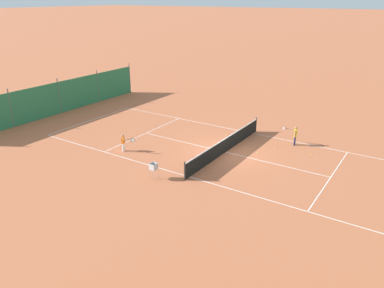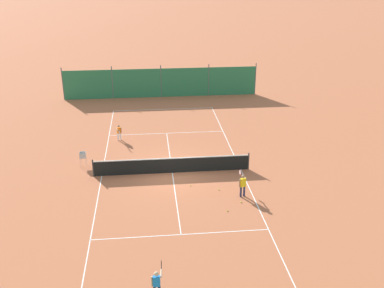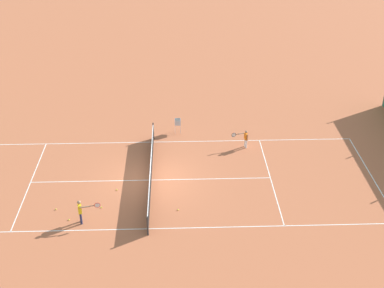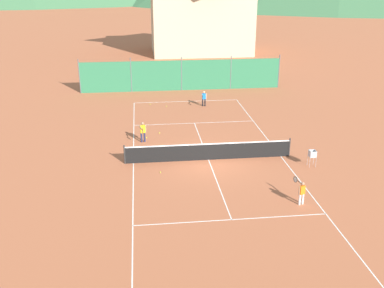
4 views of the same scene
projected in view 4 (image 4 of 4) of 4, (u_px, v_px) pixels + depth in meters
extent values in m
plane|color=#B7603D|center=(209.00, 160.00, 24.66)|extent=(600.00, 600.00, 0.00)
cube|color=white|center=(186.00, 101.00, 35.68)|extent=(8.25, 0.05, 0.01)
cube|color=white|center=(133.00, 163.00, 24.21)|extent=(0.05, 23.85, 0.01)
cube|color=white|center=(281.00, 156.00, 25.10)|extent=(0.05, 23.85, 0.01)
cube|color=white|center=(194.00, 123.00, 30.58)|extent=(8.20, 0.05, 0.01)
cube|color=white|center=(232.00, 220.00, 18.73)|extent=(8.20, 0.05, 0.01)
cube|color=white|center=(209.00, 160.00, 24.66)|extent=(0.05, 12.80, 0.01)
cylinder|color=#2D2D2D|center=(125.00, 155.00, 23.97)|extent=(0.08, 0.08, 1.06)
cylinder|color=#2D2D2D|center=(289.00, 147.00, 24.96)|extent=(0.08, 0.08, 1.06)
cube|color=black|center=(209.00, 152.00, 24.49)|extent=(9.10, 0.02, 0.91)
cube|color=white|center=(209.00, 144.00, 24.32)|extent=(9.10, 0.04, 0.06)
cube|color=#2D754C|center=(182.00, 75.00, 38.54)|extent=(17.20, 0.04, 2.60)
cylinder|color=#59595E|center=(79.00, 76.00, 37.55)|extent=(0.08, 0.08, 2.90)
cylinder|color=#59595E|center=(131.00, 75.00, 38.02)|extent=(0.08, 0.08, 2.90)
cylinder|color=#59595E|center=(182.00, 74.00, 38.49)|extent=(0.08, 0.08, 2.90)
cylinder|color=#59595E|center=(231.00, 72.00, 38.96)|extent=(0.08, 0.08, 2.90)
cylinder|color=#59595E|center=(279.00, 71.00, 39.42)|extent=(0.08, 0.08, 2.90)
cylinder|color=white|center=(300.00, 199.00, 19.84)|extent=(0.09, 0.09, 0.52)
cylinder|color=white|center=(303.00, 199.00, 19.90)|extent=(0.09, 0.09, 0.52)
cube|color=orange|center=(302.00, 190.00, 19.70)|extent=(0.28, 0.21, 0.40)
sphere|color=#A37556|center=(303.00, 184.00, 19.59)|extent=(0.16, 0.16, 0.16)
cylinder|color=#A37556|center=(299.00, 191.00, 19.64)|extent=(0.06, 0.06, 0.40)
cylinder|color=#A37556|center=(303.00, 184.00, 19.88)|extent=(0.18, 0.40, 0.06)
cylinder|color=black|center=(299.00, 182.00, 20.12)|extent=(0.08, 0.18, 0.03)
torus|color=black|center=(295.00, 179.00, 20.32)|extent=(0.11, 0.28, 0.28)
cylinder|color=silver|center=(295.00, 179.00, 20.32)|extent=(0.08, 0.24, 0.25)
cylinder|color=black|center=(205.00, 103.00, 34.34)|extent=(0.10, 0.10, 0.56)
cylinder|color=black|center=(203.00, 103.00, 34.33)|extent=(0.10, 0.10, 0.56)
cube|color=blue|center=(204.00, 96.00, 34.15)|extent=(0.28, 0.17, 0.43)
sphere|color=tan|center=(204.00, 92.00, 34.04)|extent=(0.17, 0.17, 0.17)
cylinder|color=tan|center=(206.00, 96.00, 34.16)|extent=(0.06, 0.06, 0.43)
cylinder|color=tan|center=(202.00, 95.00, 33.88)|extent=(0.09, 0.43, 0.06)
cylinder|color=black|center=(202.00, 96.00, 33.59)|extent=(0.04, 0.20, 0.03)
torus|color=black|center=(203.00, 97.00, 33.37)|extent=(0.04, 0.28, 0.28)
cylinder|color=silver|center=(203.00, 97.00, 33.37)|extent=(0.02, 0.25, 0.25)
cylinder|color=#23284C|center=(145.00, 137.00, 27.16)|extent=(0.11, 0.11, 0.60)
cylinder|color=#23284C|center=(141.00, 137.00, 27.10)|extent=(0.11, 0.11, 0.60)
cube|color=yellow|center=(143.00, 129.00, 26.94)|extent=(0.32, 0.22, 0.46)
sphere|color=#A37556|center=(142.00, 123.00, 26.81)|extent=(0.18, 0.18, 0.18)
cylinder|color=#A37556|center=(146.00, 129.00, 26.99)|extent=(0.07, 0.07, 0.46)
cylinder|color=#A37556|center=(140.00, 128.00, 26.61)|extent=(0.16, 0.47, 0.07)
cylinder|color=black|center=(142.00, 129.00, 26.31)|extent=(0.07, 0.21, 0.03)
torus|color=red|center=(143.00, 131.00, 26.10)|extent=(0.08, 0.28, 0.28)
cylinder|color=silver|center=(143.00, 131.00, 26.10)|extent=(0.06, 0.25, 0.25)
sphere|color=#CCE033|center=(189.00, 148.00, 26.17)|extent=(0.07, 0.07, 0.07)
sphere|color=#CCE033|center=(150.00, 104.00, 34.79)|extent=(0.07, 0.07, 0.07)
sphere|color=#CCE033|center=(146.00, 138.00, 27.82)|extent=(0.07, 0.07, 0.07)
sphere|color=#CCE033|center=(160.00, 172.00, 23.05)|extent=(0.07, 0.07, 0.07)
sphere|color=#CCE033|center=(163.00, 145.00, 26.59)|extent=(0.07, 0.07, 0.07)
sphere|color=#CCE033|center=(166.00, 106.00, 34.28)|extent=(0.07, 0.07, 0.07)
sphere|color=#CCE033|center=(159.00, 133.00, 28.64)|extent=(0.07, 0.07, 0.07)
cylinder|color=#B7B7BC|center=(310.00, 163.00, 23.58)|extent=(0.02, 0.02, 0.55)
cylinder|color=#B7B7BC|center=(316.00, 162.00, 23.62)|extent=(0.02, 0.02, 0.55)
cylinder|color=#B7B7BC|center=(307.00, 160.00, 23.90)|extent=(0.02, 0.02, 0.55)
cylinder|color=#B7B7BC|center=(314.00, 160.00, 23.94)|extent=(0.02, 0.02, 0.55)
cube|color=#B7B7BC|center=(312.00, 156.00, 23.66)|extent=(0.34, 0.34, 0.02)
cube|color=#B7B7BC|center=(314.00, 155.00, 23.44)|extent=(0.34, 0.02, 0.34)
cube|color=#B7B7BC|center=(311.00, 152.00, 23.76)|extent=(0.34, 0.02, 0.34)
cube|color=#B7B7BC|center=(309.00, 154.00, 23.58)|extent=(0.02, 0.34, 0.34)
cube|color=#B7B7BC|center=(316.00, 153.00, 23.62)|extent=(0.02, 0.34, 0.34)
sphere|color=#CCE033|center=(314.00, 156.00, 23.59)|extent=(0.07, 0.07, 0.07)
sphere|color=#CCE033|center=(310.00, 156.00, 23.60)|extent=(0.07, 0.07, 0.07)
sphere|color=#CCE033|center=(310.00, 155.00, 23.68)|extent=(0.07, 0.07, 0.07)
sphere|color=#CCE033|center=(312.00, 156.00, 23.64)|extent=(0.07, 0.07, 0.07)
sphere|color=#CCE033|center=(315.00, 156.00, 23.62)|extent=(0.07, 0.07, 0.07)
sphere|color=#CCE033|center=(313.00, 157.00, 23.52)|extent=(0.07, 0.07, 0.07)
sphere|color=#CCE033|center=(311.00, 155.00, 23.63)|extent=(0.07, 0.07, 0.07)
sphere|color=#CCE033|center=(310.00, 155.00, 23.60)|extent=(0.07, 0.07, 0.07)
sphere|color=#CCE033|center=(310.00, 154.00, 23.67)|extent=(0.07, 0.07, 0.07)
sphere|color=#CCE033|center=(312.00, 155.00, 23.61)|extent=(0.07, 0.07, 0.07)
sphere|color=#CCE033|center=(312.00, 156.00, 23.50)|extent=(0.07, 0.07, 0.07)
cube|color=#C6B28E|center=(200.00, 20.00, 55.91)|extent=(12.00, 9.00, 8.00)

